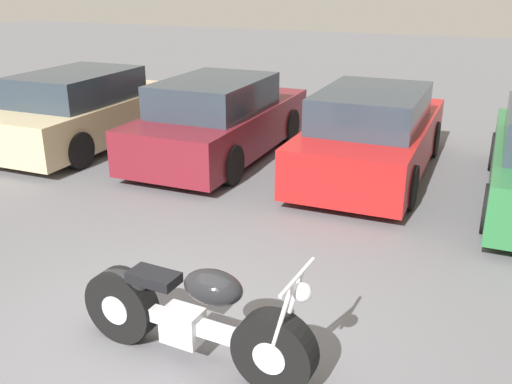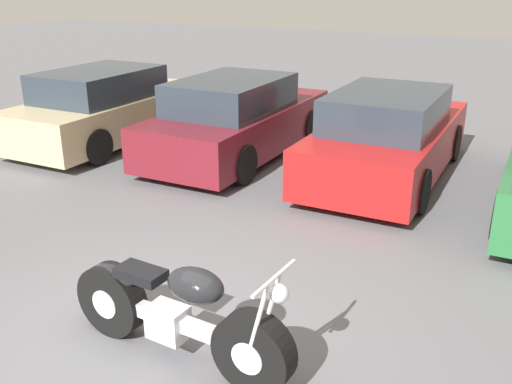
{
  "view_description": "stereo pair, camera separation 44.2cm",
  "coord_description": "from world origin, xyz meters",
  "px_view_note": "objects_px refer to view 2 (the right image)",
  "views": [
    {
      "loc": [
        2.43,
        -3.62,
        3.13
      ],
      "look_at": [
        0.1,
        1.88,
        0.85
      ],
      "focal_mm": 40.0,
      "sensor_mm": 36.0,
      "label": 1
    },
    {
      "loc": [
        2.83,
        -3.43,
        3.13
      ],
      "look_at": [
        0.1,
        1.88,
        0.85
      ],
      "focal_mm": 40.0,
      "sensor_mm": 36.0,
      "label": 2
    }
  ],
  "objects_px": {
    "motorcycle": "(176,314)",
    "parked_car_champagne": "(108,108)",
    "parked_car_red": "(388,137)",
    "parked_car_maroon": "(237,120)"
  },
  "relations": [
    {
      "from": "parked_car_maroon",
      "to": "motorcycle",
      "type": "bearing_deg",
      "value": -66.08
    },
    {
      "from": "parked_car_champagne",
      "to": "parked_car_maroon",
      "type": "relative_size",
      "value": 1.0
    },
    {
      "from": "motorcycle",
      "to": "parked_car_champagne",
      "type": "xyz_separation_m",
      "value": [
        -5.17,
        5.17,
        0.24
      ]
    },
    {
      "from": "parked_car_maroon",
      "to": "parked_car_red",
      "type": "height_order",
      "value": "same"
    },
    {
      "from": "parked_car_champagne",
      "to": "parked_car_red",
      "type": "distance_m",
      "value": 5.51
    },
    {
      "from": "motorcycle",
      "to": "parked_car_maroon",
      "type": "bearing_deg",
      "value": 113.92
    },
    {
      "from": "parked_car_champagne",
      "to": "parked_car_red",
      "type": "xyz_separation_m",
      "value": [
        5.5,
        0.37,
        0.0
      ]
    },
    {
      "from": "parked_car_red",
      "to": "motorcycle",
      "type": "bearing_deg",
      "value": -93.37
    },
    {
      "from": "parked_car_red",
      "to": "parked_car_champagne",
      "type": "bearing_deg",
      "value": -176.14
    },
    {
      "from": "parked_car_red",
      "to": "parked_car_maroon",
      "type": "bearing_deg",
      "value": -178.35
    }
  ]
}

